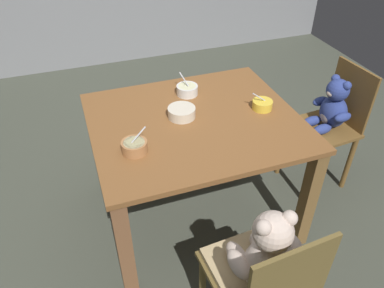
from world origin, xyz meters
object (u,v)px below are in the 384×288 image
(teddy_chair_near_front, at_px, (264,265))
(porridge_bowl_yellow_near_right, at_px, (262,104))
(porridge_bowl_white_far_center, at_px, (187,90))
(teddy_chair_near_right, at_px, (331,115))
(porridge_bowl_terracotta_near_left, at_px, (134,146))
(dining_table, at_px, (195,138))
(porridge_bowl_cream_center, at_px, (182,112))

(teddy_chair_near_front, height_order, porridge_bowl_yellow_near_right, teddy_chair_near_front)
(porridge_bowl_white_far_center, bearing_deg, teddy_chair_near_right, -15.93)
(porridge_bowl_yellow_near_right, bearing_deg, porridge_bowl_terracotta_near_left, -169.27)
(dining_table, bearing_deg, teddy_chair_near_front, -90.99)
(teddy_chair_near_front, distance_m, porridge_bowl_white_far_center, 1.19)
(porridge_bowl_terracotta_near_left, bearing_deg, teddy_chair_near_front, -62.75)
(porridge_bowl_terracotta_near_left, bearing_deg, teddy_chair_near_right, 8.10)
(porridge_bowl_yellow_near_right, bearing_deg, porridge_bowl_white_far_center, 139.66)
(porridge_bowl_yellow_near_right, bearing_deg, dining_table, 177.08)
(teddy_chair_near_front, xyz_separation_m, porridge_bowl_white_far_center, (0.07, 1.17, 0.19))
(teddy_chair_near_right, height_order, porridge_bowl_white_far_center, teddy_chair_near_right)
(teddy_chair_near_right, relative_size, porridge_bowl_cream_center, 5.58)
(dining_table, bearing_deg, porridge_bowl_cream_center, 139.53)
(porridge_bowl_yellow_near_right, relative_size, porridge_bowl_terracotta_near_left, 0.92)
(porridge_bowl_yellow_near_right, bearing_deg, porridge_bowl_cream_center, 171.16)
(dining_table, bearing_deg, porridge_bowl_white_far_center, 79.84)
(dining_table, distance_m, porridge_bowl_terracotta_near_left, 0.45)
(teddy_chair_near_right, bearing_deg, porridge_bowl_terracotta_near_left, 3.67)
(teddy_chair_near_front, height_order, porridge_bowl_terracotta_near_left, teddy_chair_near_front)
(teddy_chair_near_front, bearing_deg, porridge_bowl_terracotta_near_left, 23.30)
(porridge_bowl_white_far_center, xyz_separation_m, porridge_bowl_yellow_near_right, (0.36, -0.31, -0.00))
(teddy_chair_near_front, bearing_deg, dining_table, -4.94)
(teddy_chair_near_front, relative_size, porridge_bowl_white_far_center, 6.55)
(teddy_chair_near_right, bearing_deg, porridge_bowl_cream_center, -6.15)
(dining_table, height_order, porridge_bowl_yellow_near_right, porridge_bowl_yellow_near_right)
(porridge_bowl_white_far_center, bearing_deg, porridge_bowl_yellow_near_right, -40.34)
(porridge_bowl_yellow_near_right, bearing_deg, teddy_chair_near_right, 4.33)
(teddy_chair_near_front, distance_m, porridge_bowl_yellow_near_right, 0.98)
(porridge_bowl_yellow_near_right, bearing_deg, teddy_chair_near_front, -116.30)
(teddy_chair_near_right, bearing_deg, porridge_bowl_yellow_near_right, -0.10)
(dining_table, xyz_separation_m, teddy_chair_near_right, (0.97, 0.02, -0.06))
(porridge_bowl_cream_center, distance_m, porridge_bowl_white_far_center, 0.26)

